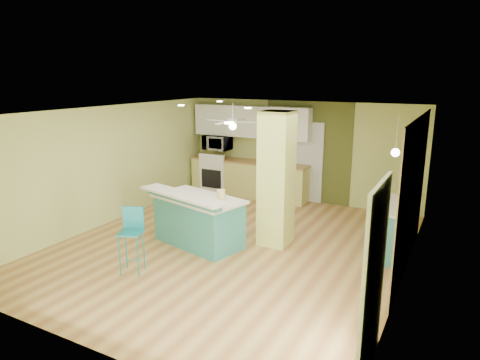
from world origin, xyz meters
name	(u,v)px	position (x,y,z in m)	size (l,w,h in m)	color
floor	(232,246)	(0.00, 0.00, -0.01)	(6.00, 7.00, 0.01)	#976535
ceiling	(232,111)	(0.00, 0.00, 2.50)	(6.00, 7.00, 0.01)	white
wall_back	(300,151)	(0.00, 3.50, 1.25)	(6.00, 0.01, 2.50)	#BAC368
wall_front	(78,249)	(0.00, -3.50, 1.25)	(6.00, 0.01, 2.50)	#BAC368
wall_left	(109,165)	(-3.00, 0.00, 1.25)	(0.01, 7.00, 2.50)	#BAC368
wall_right	(409,204)	(3.00, 0.00, 1.25)	(0.01, 7.00, 2.50)	#BAC368
wood_panel	(413,194)	(2.99, 0.60, 1.25)	(0.02, 3.40, 2.50)	#907052
olive_accent	(308,152)	(0.20, 3.49, 1.25)	(2.20, 0.02, 2.50)	#4C5221
interior_door	(307,162)	(0.20, 3.46, 1.00)	(0.82, 0.05, 2.00)	silver
french_door	(374,280)	(2.97, -2.30, 1.05)	(0.04, 1.08, 2.10)	silver
column	(276,179)	(0.65, 0.50, 1.25)	(0.55, 0.55, 2.50)	#CEDA65
kitchen_run	(248,178)	(-1.30, 3.20, 0.47)	(3.25, 0.63, 0.94)	#CDCC6B
stove	(217,175)	(-2.25, 3.19, 0.46)	(0.76, 0.66, 1.08)	white
upper_cabinets	(251,122)	(-1.30, 3.32, 1.95)	(3.20, 0.34, 0.80)	white
microwave	(217,143)	(-2.25, 3.20, 1.35)	(0.70, 0.48, 0.39)	white
ceiling_fan	(233,122)	(-1.10, 2.00, 2.08)	(1.41, 1.41, 0.61)	white
pendant_lamp	(395,152)	(2.65, 0.75, 1.88)	(0.14, 0.14, 0.69)	silver
wall_decor	(414,174)	(2.96, 0.80, 1.55)	(0.03, 0.90, 0.70)	brown
peninsula	(198,219)	(-0.61, -0.23, 0.49)	(2.06, 1.46, 1.06)	teal
bar_stool	(132,229)	(-0.91, -1.67, 0.72)	(0.46, 0.46, 1.07)	teal
side_counter	(394,229)	(2.70, 1.08, 0.46)	(0.60, 1.42, 0.91)	teal
fruit_bowl	(264,162)	(-0.82, 3.15, 0.97)	(0.27, 0.27, 0.07)	#3B2218
canister	(221,195)	(-0.13, -0.18, 1.01)	(0.15, 0.15, 0.19)	yellow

